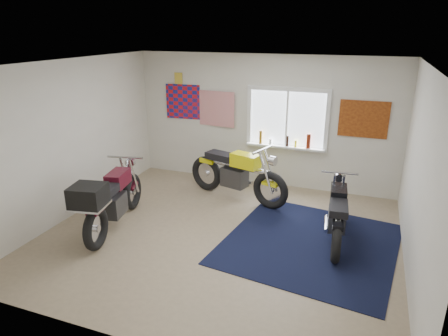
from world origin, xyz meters
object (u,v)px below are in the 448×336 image
(navy_rug, at_px, (310,243))
(maroon_tourer, at_px, (110,200))
(black_chrome_bike, at_px, (337,215))
(yellow_triumph, at_px, (236,175))

(navy_rug, relative_size, maroon_tourer, 1.22)
(black_chrome_bike, xyz_separation_m, maroon_tourer, (-3.47, -0.99, 0.14))
(navy_rug, distance_m, yellow_triumph, 2.13)
(black_chrome_bike, distance_m, maroon_tourer, 3.61)
(yellow_triumph, height_order, black_chrome_bike, yellow_triumph)
(yellow_triumph, xyz_separation_m, maroon_tourer, (-1.48, -1.98, 0.07))
(yellow_triumph, relative_size, maroon_tourer, 1.03)
(navy_rug, distance_m, maroon_tourer, 3.25)
(navy_rug, height_order, yellow_triumph, yellow_triumph)
(maroon_tourer, bearing_deg, yellow_triumph, -47.81)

